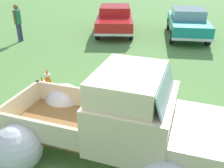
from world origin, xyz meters
The scene contains 7 objects.
ground_plane centered at (0.00, 0.00, 0.00)m, with size 80.00×80.00×0.00m, color #609347.
vintage_pickup_truck centered at (0.38, -0.07, 0.76)m, with size 4.88×3.38×1.96m.
show_car_0 centered at (-1.17, 9.99, 0.79)m, with size 2.45×4.83×1.43m.
show_car_1 centered at (2.73, 9.63, 0.78)m, with size 1.92×4.45×1.43m.
spectator_0 centered at (-5.58, 7.44, 1.03)m, with size 0.38×0.54×1.79m.
lane_cone_0 centered at (-2.27, 2.74, 0.31)m, with size 0.36×0.36×0.63m.
lane_cone_1 centered at (-2.20, 2.20, 0.31)m, with size 0.36×0.36×0.63m.
Camera 1 is at (0.86, -4.12, 3.63)m, focal length 40.53 mm.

